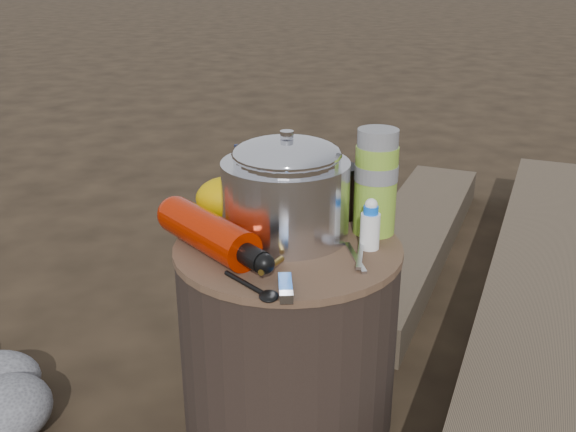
{
  "coord_description": "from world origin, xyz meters",
  "views": [
    {
      "loc": [
        -0.05,
        -1.2,
        0.96
      ],
      "look_at": [
        0.0,
        0.0,
        0.48
      ],
      "focal_mm": 41.08,
      "sensor_mm": 36.0,
      "label": 1
    }
  ],
  "objects_px": {
    "camping_pot": "(287,189)",
    "thermos": "(376,183)",
    "fuel_bottle": "(208,233)",
    "travel_mug": "(340,192)",
    "log_main": "(555,297)",
    "stump": "(288,335)"
  },
  "relations": [
    {
      "from": "stump",
      "to": "fuel_bottle",
      "type": "xyz_separation_m",
      "value": [
        -0.16,
        -0.02,
        0.25
      ]
    },
    {
      "from": "log_main",
      "to": "camping_pot",
      "type": "height_order",
      "value": "camping_pot"
    },
    {
      "from": "stump",
      "to": "log_main",
      "type": "bearing_deg",
      "value": 25.44
    },
    {
      "from": "camping_pot",
      "to": "thermos",
      "type": "height_order",
      "value": "thermos"
    },
    {
      "from": "thermos",
      "to": "travel_mug",
      "type": "xyz_separation_m",
      "value": [
        -0.06,
        0.09,
        -0.05
      ]
    },
    {
      "from": "thermos",
      "to": "travel_mug",
      "type": "distance_m",
      "value": 0.12
    },
    {
      "from": "stump",
      "to": "travel_mug",
      "type": "xyz_separation_m",
      "value": [
        0.12,
        0.15,
        0.27
      ]
    },
    {
      "from": "camping_pot",
      "to": "fuel_bottle",
      "type": "height_order",
      "value": "camping_pot"
    },
    {
      "from": "fuel_bottle",
      "to": "thermos",
      "type": "xyz_separation_m",
      "value": [
        0.34,
        0.08,
        0.07
      ]
    },
    {
      "from": "stump",
      "to": "travel_mug",
      "type": "distance_m",
      "value": 0.33
    },
    {
      "from": "log_main",
      "to": "fuel_bottle",
      "type": "height_order",
      "value": "fuel_bottle"
    },
    {
      "from": "camping_pot",
      "to": "thermos",
      "type": "xyz_separation_m",
      "value": [
        0.18,
        0.02,
        0.0
      ]
    },
    {
      "from": "thermos",
      "to": "log_main",
      "type": "bearing_deg",
      "value": 27.48
    },
    {
      "from": "camping_pot",
      "to": "fuel_bottle",
      "type": "xyz_separation_m",
      "value": [
        -0.15,
        -0.06,
        -0.07
      ]
    },
    {
      "from": "stump",
      "to": "thermos",
      "type": "xyz_separation_m",
      "value": [
        0.18,
        0.06,
        0.32
      ]
    },
    {
      "from": "fuel_bottle",
      "to": "travel_mug",
      "type": "height_order",
      "value": "travel_mug"
    },
    {
      "from": "fuel_bottle",
      "to": "travel_mug",
      "type": "bearing_deg",
      "value": -5.26
    },
    {
      "from": "camping_pot",
      "to": "travel_mug",
      "type": "relative_size",
      "value": 1.85
    },
    {
      "from": "stump",
      "to": "log_main",
      "type": "distance_m",
      "value": 0.83
    },
    {
      "from": "camping_pot",
      "to": "travel_mug",
      "type": "distance_m",
      "value": 0.17
    },
    {
      "from": "stump",
      "to": "log_main",
      "type": "height_order",
      "value": "stump"
    },
    {
      "from": "camping_pot",
      "to": "thermos",
      "type": "relative_size",
      "value": 0.97
    }
  ]
}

